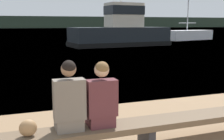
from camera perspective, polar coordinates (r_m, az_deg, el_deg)
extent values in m
plane|color=#386084|center=(126.42, -18.62, 8.04)|extent=(240.00, 240.00, 0.00)
cube|color=#2D3D2D|center=(136.18, -18.75, 9.20)|extent=(600.00, 12.00, 5.26)
cube|color=brown|center=(4.71, 7.04, -10.80)|extent=(5.92, 0.51, 0.10)
cube|color=#2D2D33|center=(4.79, 6.99, -13.19)|extent=(0.12, 0.43, 0.33)
cube|color=#70665B|center=(4.35, -8.78, -10.59)|extent=(0.40, 0.40, 0.18)
cube|color=#70665B|center=(4.14, -8.67, -5.96)|extent=(0.46, 0.22, 0.60)
sphere|color=#846047|center=(4.05, -8.82, 0.20)|extent=(0.22, 0.22, 0.22)
sphere|color=black|center=(4.03, -8.79, 0.55)|extent=(0.20, 0.20, 0.20)
cube|color=#56282D|center=(4.46, -2.43, -9.98)|extent=(0.40, 0.40, 0.18)
cube|color=#56282D|center=(4.26, -2.08, -5.70)|extent=(0.46, 0.22, 0.56)
sphere|color=tan|center=(4.17, -2.11, 0.02)|extent=(0.22, 0.22, 0.22)
sphere|color=brown|center=(4.15, -2.05, 0.37)|extent=(0.20, 0.20, 0.20)
ellipsoid|color=#9E754C|center=(4.19, -16.69, -11.22)|extent=(0.25, 0.17, 0.25)
cube|color=black|center=(25.60, 1.53, 6.81)|extent=(9.15, 4.16, 1.66)
cube|color=black|center=(25.64, 1.53, 5.40)|extent=(9.34, 4.31, 0.40)
cube|color=beige|center=(25.79, 2.45, 11.06)|extent=(3.29, 2.27, 2.15)
cube|color=black|center=(25.81, 2.46, 12.02)|extent=(3.36, 2.34, 0.77)
cube|color=silver|center=(36.10, 15.33, 6.85)|extent=(7.00, 3.76, 1.17)
cylinder|color=#B7B7BC|center=(35.82, 15.08, 9.22)|extent=(2.93, 0.87, 0.08)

